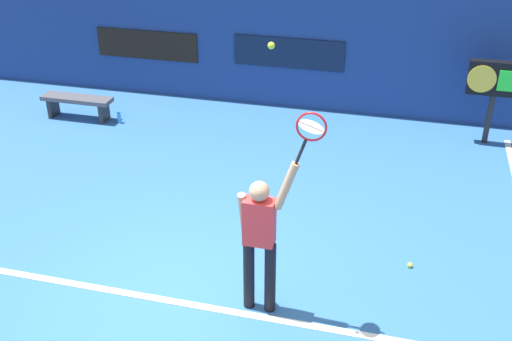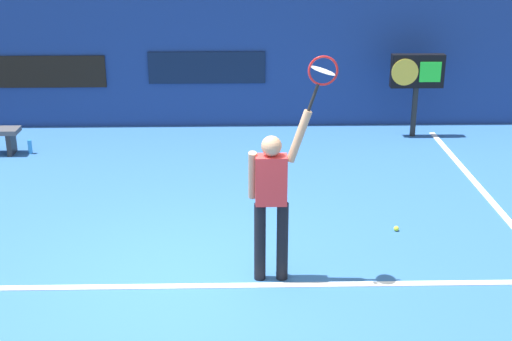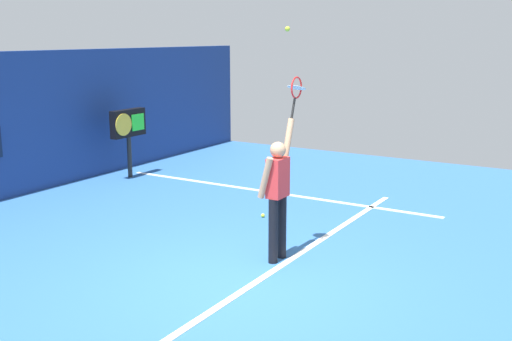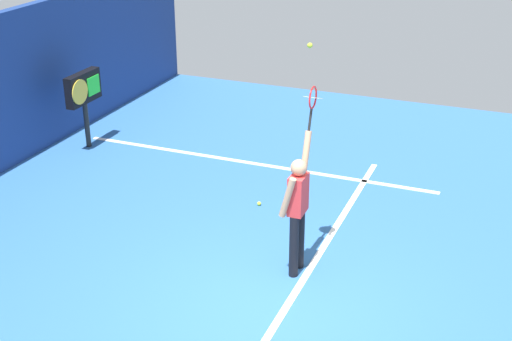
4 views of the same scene
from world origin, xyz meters
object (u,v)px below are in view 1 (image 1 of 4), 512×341
(tennis_ball, at_px, (271,46))
(tennis_player, at_px, (260,236))
(spare_ball, at_px, (410,265))
(scoreboard_clock, at_px, (496,82))
(tennis_racket, at_px, (310,130))
(court_bench, at_px, (77,102))
(water_bottle, at_px, (119,117))

(tennis_ball, bearing_deg, tennis_player, 151.49)
(tennis_ball, distance_m, spare_ball, 3.74)
(scoreboard_clock, bearing_deg, tennis_ball, -116.76)
(tennis_racket, bearing_deg, court_bench, 139.73)
(tennis_racket, xyz_separation_m, spare_ball, (1.18, 1.23, -2.32))
(water_bottle, height_order, spare_ball, water_bottle)
(tennis_ball, relative_size, spare_ball, 1.00)
(tennis_ball, height_order, water_bottle, tennis_ball)
(scoreboard_clock, bearing_deg, tennis_racket, -113.64)
(tennis_ball, distance_m, scoreboard_clock, 6.38)
(tennis_racket, xyz_separation_m, water_bottle, (-4.44, 4.49, -2.23))
(tennis_racket, distance_m, spare_ball, 2.88)
(court_bench, bearing_deg, water_bottle, 0.00)
(tennis_player, distance_m, tennis_ball, 2.18)
(scoreboard_clock, distance_m, court_bench, 7.73)
(water_bottle, bearing_deg, court_bench, 180.00)
(tennis_racket, bearing_deg, tennis_ball, -171.19)
(tennis_player, height_order, scoreboard_clock, tennis_player)
(tennis_racket, relative_size, court_bench, 0.45)
(tennis_racket, bearing_deg, water_bottle, 134.69)
(tennis_racket, height_order, scoreboard_clock, tennis_racket)
(tennis_ball, distance_m, court_bench, 7.27)
(tennis_racket, relative_size, scoreboard_clock, 0.41)
(tennis_ball, bearing_deg, tennis_racket, 8.81)
(tennis_player, xyz_separation_m, spare_ball, (1.68, 1.22, -0.98))
(tennis_ball, xyz_separation_m, spare_ball, (1.57, 1.29, -3.15))
(tennis_player, relative_size, spare_ball, 29.04)
(scoreboard_clock, xyz_separation_m, spare_ball, (-1.16, -4.12, -1.12))
(tennis_ball, height_order, scoreboard_clock, tennis_ball)
(tennis_ball, relative_size, scoreboard_clock, 0.04)
(court_bench, height_order, water_bottle, court_bench)
(tennis_racket, height_order, court_bench, tennis_racket)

